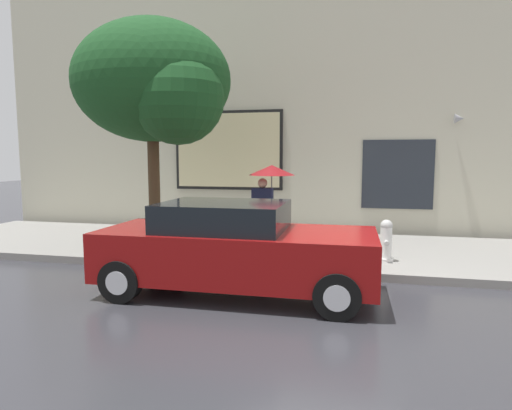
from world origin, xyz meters
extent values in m
plane|color=#333338|center=(0.00, 0.00, 0.00)|extent=(60.00, 60.00, 0.00)
cube|color=gray|center=(0.00, 3.00, 0.07)|extent=(20.00, 4.00, 0.15)
cube|color=beige|center=(0.00, 5.50, 3.50)|extent=(20.00, 0.40, 7.00)
cube|color=black|center=(-3.09, 5.27, 2.34)|extent=(3.11, 0.06, 2.21)
cube|color=beige|center=(-3.09, 5.24, 2.34)|extent=(2.95, 0.03, 2.05)
cube|color=#262B33|center=(1.50, 5.28, 1.70)|extent=(1.80, 0.04, 1.80)
cone|color=#99999E|center=(2.90, 5.15, 3.10)|extent=(0.22, 0.24, 0.24)
cube|color=maroon|center=(-1.40, -0.09, 0.64)|extent=(4.26, 1.71, 0.76)
cube|color=black|center=(-1.61, -0.09, 1.23)|extent=(1.92, 1.51, 0.43)
cylinder|color=black|center=(0.18, 0.69, 0.32)|extent=(0.64, 0.22, 0.64)
cylinder|color=silver|center=(0.18, 0.69, 0.32)|extent=(0.35, 0.24, 0.35)
cylinder|color=black|center=(0.18, -0.88, 0.32)|extent=(0.64, 0.22, 0.64)
cylinder|color=silver|center=(0.18, -0.88, 0.32)|extent=(0.35, 0.24, 0.35)
cylinder|color=black|center=(-2.98, 0.69, 0.32)|extent=(0.64, 0.22, 0.64)
cylinder|color=silver|center=(-2.98, 0.69, 0.32)|extent=(0.35, 0.24, 0.35)
cylinder|color=black|center=(-2.98, -0.88, 0.32)|extent=(0.64, 0.22, 0.64)
cylinder|color=silver|center=(-2.98, -0.88, 0.32)|extent=(0.35, 0.24, 0.35)
cylinder|color=white|center=(1.01, 2.01, 0.49)|extent=(0.22, 0.22, 0.69)
sphere|color=#BBBBB7|center=(1.01, 2.01, 0.84)|extent=(0.23, 0.23, 0.23)
cylinder|color=#BBBBB7|center=(1.01, 1.85, 0.53)|extent=(0.09, 0.12, 0.09)
cylinder|color=#BBBBB7|center=(1.01, 2.17, 0.53)|extent=(0.09, 0.12, 0.09)
cylinder|color=white|center=(1.01, 2.01, 0.18)|extent=(0.30, 0.30, 0.06)
cylinder|color=black|center=(-1.67, 2.70, 0.54)|extent=(0.14, 0.14, 0.78)
cylinder|color=black|center=(-1.47, 2.70, 0.54)|extent=(0.14, 0.14, 0.78)
cube|color=#191E38|center=(-1.57, 2.70, 1.20)|extent=(0.45, 0.22, 0.55)
sphere|color=tan|center=(-1.57, 2.70, 1.58)|extent=(0.21, 0.21, 0.21)
cylinder|color=#4C4C51|center=(-1.36, 2.70, 1.45)|extent=(0.02, 0.02, 0.90)
cone|color=maroon|center=(-1.36, 2.70, 1.87)|extent=(1.01, 1.01, 0.22)
cylinder|color=#4C3823|center=(-3.76, 1.93, 1.47)|extent=(0.24, 0.24, 2.65)
ellipsoid|color=#19471E|center=(-3.76, 1.93, 3.71)|extent=(3.31, 2.82, 2.49)
sphere|color=#19471E|center=(-3.01, 1.51, 3.29)|extent=(1.82, 1.82, 1.82)
camera|label=1|loc=(0.33, -6.52, 2.14)|focal=30.26mm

